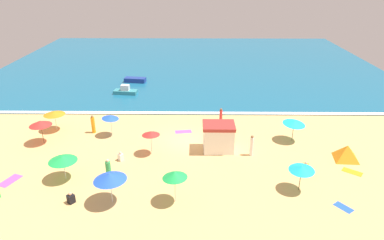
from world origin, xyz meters
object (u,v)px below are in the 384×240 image
(beach_umbrella_6, at_px, (110,177))
(beach_tent, at_px, (347,152))
(beachgoer_7, at_px, (305,167))
(beachgoer_5, at_px, (71,198))
(beach_umbrella_4, at_px, (40,123))
(beach_umbrella_8, at_px, (54,113))
(beach_umbrella_0, at_px, (63,159))
(beachgoer_2, at_px, (221,117))
(beachgoer_1, at_px, (226,127))
(small_boat_0, at_px, (125,91))
(beach_umbrella_3, at_px, (175,175))
(beachgoer_8, at_px, (121,156))
(lifeguard_cabana, at_px, (218,137))
(beach_umbrella_7, at_px, (294,122))
(beach_umbrella_1, at_px, (151,133))
(beachgoer_4, at_px, (93,124))
(beachgoer_3, at_px, (108,170))
(beach_umbrella_2, at_px, (302,168))
(beach_umbrella_5, at_px, (110,117))
(small_boat_1, at_px, (135,80))
(beachgoer_0, at_px, (252,146))

(beach_umbrella_6, height_order, beach_tent, beach_umbrella_6)
(beachgoer_7, bearing_deg, beachgoer_5, -166.32)
(beach_umbrella_4, xyz_separation_m, beach_umbrella_8, (0.19, 2.70, -0.15))
(beach_umbrella_0, height_order, beachgoer_2, beach_umbrella_0)
(beachgoer_1, xyz_separation_m, small_boat_0, (-11.85, 10.40, 0.12))
(beach_umbrella_3, xyz_separation_m, beachgoer_1, (4.35, 11.25, -1.78))
(beachgoer_8, bearing_deg, lifeguard_cabana, 13.02)
(beach_umbrella_4, distance_m, beach_umbrella_7, 22.81)
(lifeguard_cabana, height_order, beach_umbrella_1, lifeguard_cabana)
(beachgoer_4, bearing_deg, small_boat_0, 84.82)
(beach_umbrella_8, distance_m, beachgoer_3, 11.19)
(beach_umbrella_2, distance_m, beach_umbrella_3, 8.94)
(beach_umbrella_6, relative_size, beachgoer_1, 3.69)
(beach_umbrella_4, relative_size, beach_umbrella_5, 1.11)
(beach_umbrella_2, bearing_deg, beach_umbrella_6, -173.19)
(beach_umbrella_1, height_order, beach_tent, beach_umbrella_1)
(beach_umbrella_7, distance_m, beach_umbrella_8, 22.69)
(beach_umbrella_8, relative_size, beachgoer_3, 1.31)
(beach_tent, relative_size, beachgoer_5, 3.22)
(beach_umbrella_4, distance_m, beach_umbrella_6, 11.87)
(beach_umbrella_7, xyz_separation_m, small_boat_0, (-17.81, 12.47, -1.36))
(beach_umbrella_6, bearing_deg, beachgoer_5, -178.26)
(lifeguard_cabana, height_order, beach_umbrella_7, lifeguard_cabana)
(beach_umbrella_7, bearing_deg, lifeguard_cabana, -164.99)
(beach_umbrella_3, distance_m, beachgoer_5, 7.29)
(beach_umbrella_4, relative_size, beachgoer_5, 2.84)
(beach_umbrella_5, xyz_separation_m, beach_tent, (20.54, -4.16, -1.29))
(beach_umbrella_0, xyz_separation_m, small_boat_0, (0.94, 19.00, -1.29))
(beach_umbrella_5, relative_size, small_boat_1, 0.72)
(beach_umbrella_3, relative_size, beachgoer_2, 1.34)
(beach_umbrella_0, distance_m, small_boat_1, 23.93)
(beachgoer_0, distance_m, beachgoer_1, 5.18)
(beach_umbrella_1, bearing_deg, beachgoer_7, -11.98)
(beachgoer_4, distance_m, beachgoer_7, 19.68)
(beachgoer_0, distance_m, beachgoer_3, 11.86)
(beachgoer_2, relative_size, small_boat_1, 0.59)
(beach_umbrella_5, relative_size, beachgoer_0, 1.16)
(beach_umbrella_8, bearing_deg, beachgoer_2, 5.10)
(beach_umbrella_8, bearing_deg, beach_umbrella_2, -24.68)
(beach_umbrella_3, bearing_deg, beach_umbrella_7, 41.72)
(beach_umbrella_3, relative_size, beachgoer_8, 2.93)
(beach_umbrella_5, xyz_separation_m, beachgoer_7, (16.59, -6.10, -1.58))
(beach_umbrella_1, xyz_separation_m, small_boat_1, (-4.69, 19.94, -1.55))
(beach_umbrella_3, bearing_deg, beach_umbrella_8, 137.83)
(beach_umbrella_4, height_order, beachgoer_4, beach_umbrella_4)
(beach_umbrella_4, xyz_separation_m, beachgoer_1, (16.84, 2.81, -1.63))
(beachgoer_1, height_order, beachgoer_2, beachgoer_2)
(beach_tent, distance_m, beachgoer_8, 18.78)
(beach_umbrella_0, distance_m, small_boat_0, 19.06)
(beach_umbrella_6, relative_size, small_boat_1, 1.00)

